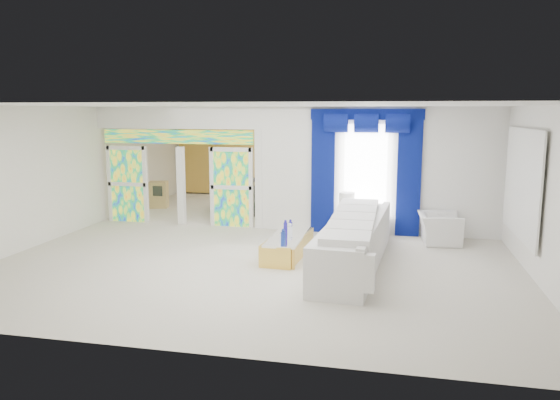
% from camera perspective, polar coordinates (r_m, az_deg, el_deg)
% --- Properties ---
extents(floor, '(12.00, 12.00, 0.00)m').
position_cam_1_polar(floor, '(12.33, -0.18, -4.09)').
color(floor, '#B7AF9E').
rests_on(floor, ground).
extents(dividing_wall, '(5.70, 0.18, 3.00)m').
position_cam_1_polar(dividing_wall, '(12.79, 10.26, 3.08)').
color(dividing_wall, white).
rests_on(dividing_wall, ground).
extents(dividing_header, '(4.30, 0.18, 0.55)m').
position_cam_1_polar(dividing_header, '(13.81, -11.03, 8.62)').
color(dividing_header, white).
rests_on(dividing_header, dividing_wall).
extents(stained_panel_left, '(0.95, 0.04, 2.00)m').
position_cam_1_polar(stained_panel_left, '(14.56, -15.98, 1.65)').
color(stained_panel_left, '#994C3F').
rests_on(stained_panel_left, ground).
extents(stained_panel_right, '(0.95, 0.04, 2.00)m').
position_cam_1_polar(stained_panel_right, '(13.45, -5.20, 1.36)').
color(stained_panel_right, '#994C3F').
rests_on(stained_panel_right, ground).
extents(stained_transom, '(4.00, 0.05, 0.35)m').
position_cam_1_polar(stained_transom, '(13.83, -10.96, 6.65)').
color(stained_transom, '#994C3F').
rests_on(stained_transom, dividing_header).
extents(window_pane, '(1.00, 0.02, 2.30)m').
position_cam_1_polar(window_pane, '(12.70, 9.11, 2.84)').
color(window_pane, white).
rests_on(window_pane, dividing_wall).
extents(blue_drape_left, '(0.55, 0.10, 2.80)m').
position_cam_1_polar(blue_drape_left, '(12.77, 4.61, 2.74)').
color(blue_drape_left, '#031347').
rests_on(blue_drape_left, ground).
extents(blue_drape_right, '(0.55, 0.10, 2.80)m').
position_cam_1_polar(blue_drape_right, '(12.66, 13.62, 2.44)').
color(blue_drape_right, '#031347').
rests_on(blue_drape_right, ground).
extents(blue_pelmet, '(2.60, 0.12, 0.25)m').
position_cam_1_polar(blue_pelmet, '(12.59, 9.27, 9.03)').
color(blue_pelmet, '#031347').
rests_on(blue_pelmet, dividing_wall).
extents(wall_mirror, '(0.04, 2.70, 1.90)m').
position_cam_1_polar(wall_mirror, '(11.04, 24.50, 1.62)').
color(wall_mirror, white).
rests_on(wall_mirror, ground).
extents(gold_curtains, '(9.70, 0.12, 2.90)m').
position_cam_1_polar(gold_curtains, '(17.84, 3.91, 5.00)').
color(gold_curtains, '#C98830').
rests_on(gold_curtains, ground).
extents(white_sofa, '(1.25, 4.42, 0.83)m').
position_cam_1_polar(white_sofa, '(10.26, 7.96, -4.60)').
color(white_sofa, silver).
rests_on(white_sofa, ground).
extents(coffee_table, '(0.76, 1.91, 0.42)m').
position_cam_1_polar(coffee_table, '(10.78, 0.86, -4.95)').
color(coffee_table, gold).
rests_on(coffee_table, ground).
extents(console_table, '(1.33, 0.47, 0.44)m').
position_cam_1_polar(console_table, '(12.67, 8.45, -2.81)').
color(console_table, silver).
rests_on(console_table, ground).
extents(table_lamp, '(0.36, 0.36, 0.58)m').
position_cam_1_polar(table_lamp, '(12.60, 7.15, -0.50)').
color(table_lamp, white).
rests_on(table_lamp, console_table).
extents(armchair, '(0.95, 1.07, 0.66)m').
position_cam_1_polar(armchair, '(12.34, 16.66, -2.92)').
color(armchair, silver).
rests_on(armchair, ground).
extents(grand_piano, '(1.59, 1.93, 0.87)m').
position_cam_1_polar(grand_piano, '(15.57, -3.54, 0.39)').
color(grand_piano, black).
rests_on(grand_piano, ground).
extents(piano_bench, '(0.87, 0.46, 0.28)m').
position_cam_1_polar(piano_bench, '(14.11, -5.29, -1.81)').
color(piano_bench, black).
rests_on(piano_bench, ground).
extents(tv_console, '(0.65, 0.62, 0.79)m').
position_cam_1_polar(tv_console, '(16.55, -12.85, 0.57)').
color(tv_console, '#A67953').
rests_on(tv_console, ground).
extents(chandelier, '(0.60, 0.60, 0.60)m').
position_cam_1_polar(chandelier, '(15.87, -5.73, 8.57)').
color(chandelier, gold).
rests_on(chandelier, ceiling).
extents(decanters, '(0.19, 1.18, 0.26)m').
position_cam_1_polar(decanters, '(10.67, 0.66, -3.43)').
color(decanters, navy).
rests_on(decanters, coffee_table).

